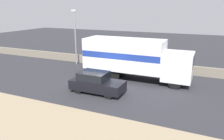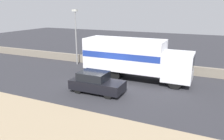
{
  "view_description": "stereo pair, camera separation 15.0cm",
  "coord_description": "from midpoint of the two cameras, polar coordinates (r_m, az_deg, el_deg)",
  "views": [
    {
      "loc": [
        6.89,
        -14.24,
        5.94
      ],
      "look_at": [
        0.17,
        0.87,
        1.2
      ],
      "focal_mm": 35.0,
      "sensor_mm": 36.0,
      "label": 1
    },
    {
      "loc": [
        7.02,
        -14.18,
        5.94
      ],
      "look_at": [
        0.17,
        0.87,
        1.2
      ],
      "focal_mm": 35.0,
      "sensor_mm": 36.0,
      "label": 2
    }
  ],
  "objects": [
    {
      "name": "ground_plane",
      "position": [
        16.9,
        -1.51,
        -4.6
      ],
      "size": [
        80.0,
        80.0,
        0.0
      ],
      "primitive_type": "plane",
      "color": "#2D2D33"
    },
    {
      "name": "dirt_shoulder_foreground",
      "position": [
        11.54,
        -17.87,
        -15.74
      ],
      "size": [
        60.0,
        6.19,
        0.04
      ],
      "color": "#9E896B",
      "rests_on": "ground_plane"
    },
    {
      "name": "stone_wall_backdrop",
      "position": [
        22.28,
        5.49,
        1.56
      ],
      "size": [
        60.0,
        0.35,
        0.84
      ],
      "color": "gray",
      "rests_on": "ground_plane"
    },
    {
      "name": "street_lamp",
      "position": [
        23.5,
        -9.25,
        9.61
      ],
      "size": [
        0.56,
        0.28,
        5.78
      ],
      "color": "gray",
      "rests_on": "ground_plane"
    },
    {
      "name": "box_truck",
      "position": [
        18.47,
        5.63,
        3.43
      ],
      "size": [
        8.99,
        2.59,
        3.42
      ],
      "color": "silver",
      "rests_on": "ground_plane"
    },
    {
      "name": "car_hatchback",
      "position": [
        15.78,
        -3.85,
        -3.29
      ],
      "size": [
        3.87,
        1.72,
        1.51
      ],
      "color": "black",
      "rests_on": "ground_plane"
    }
  ]
}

